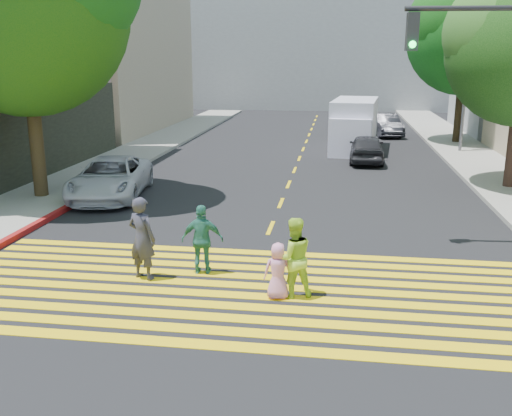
% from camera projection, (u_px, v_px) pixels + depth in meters
% --- Properties ---
extents(ground, '(120.00, 120.00, 0.00)m').
position_uv_depth(ground, '(234.00, 316.00, 11.13)').
color(ground, black).
extents(sidewalk_left, '(3.00, 40.00, 0.15)m').
position_uv_depth(sidewalk_left, '(159.00, 142.00, 33.33)').
color(sidewalk_left, gray).
rests_on(sidewalk_left, ground).
extents(sidewalk_right, '(3.00, 60.00, 0.15)m').
position_uv_depth(sidewalk_right, '(494.00, 174.00, 24.27)').
color(sidewalk_right, gray).
rests_on(sidewalk_right, ground).
extents(curb_red, '(0.20, 8.00, 0.16)m').
position_uv_depth(curb_red, '(52.00, 216.00, 17.80)').
color(curb_red, maroon).
rests_on(curb_red, ground).
extents(crosswalk, '(13.40, 5.30, 0.01)m').
position_uv_depth(crosswalk, '(245.00, 290.00, 12.34)').
color(crosswalk, yellow).
rests_on(crosswalk, ground).
extents(lane_line, '(0.12, 34.40, 0.01)m').
position_uv_depth(lane_line, '(305.00, 145.00, 32.64)').
color(lane_line, yellow).
rests_on(lane_line, ground).
extents(building_left_tan, '(12.00, 16.00, 10.00)m').
position_uv_depth(building_left_tan, '(77.00, 55.00, 38.84)').
color(building_left_tan, tan).
rests_on(building_left_tan, ground).
extents(backdrop_block, '(30.00, 8.00, 12.00)m').
position_uv_depth(backdrop_block, '(322.00, 45.00, 55.49)').
color(backdrop_block, gray).
rests_on(backdrop_block, ground).
extents(tree_right_far, '(8.23, 8.07, 9.45)m').
position_uv_depth(tree_right_far, '(468.00, 29.00, 31.45)').
color(tree_right_far, black).
rests_on(tree_right_far, ground).
extents(pedestrian_man, '(0.82, 0.68, 1.92)m').
position_uv_depth(pedestrian_man, '(142.00, 238.00, 12.78)').
color(pedestrian_man, '#31303F').
rests_on(pedestrian_man, ground).
extents(pedestrian_woman, '(1.01, 0.91, 1.73)m').
position_uv_depth(pedestrian_woman, '(293.00, 257.00, 11.85)').
color(pedestrian_woman, '#B0E136').
rests_on(pedestrian_woman, ground).
extents(pedestrian_child, '(0.65, 0.48, 1.21)m').
position_uv_depth(pedestrian_child, '(278.00, 271.00, 11.81)').
color(pedestrian_child, pink).
rests_on(pedestrian_child, ground).
extents(pedestrian_extra, '(1.00, 0.50, 1.64)m').
position_uv_depth(pedestrian_extra, '(202.00, 240.00, 13.13)').
color(pedestrian_extra, '#2D7766').
rests_on(pedestrian_extra, ground).
extents(white_sedan, '(3.08, 5.35, 1.40)m').
position_uv_depth(white_sedan, '(111.00, 178.00, 20.41)').
color(white_sedan, silver).
rests_on(white_sedan, ground).
extents(dark_car_near, '(1.64, 3.98, 1.35)m').
position_uv_depth(dark_car_near, '(366.00, 148.00, 27.22)').
color(dark_car_near, black).
rests_on(dark_car_near, ground).
extents(silver_car, '(2.67, 5.20, 1.44)m').
position_uv_depth(silver_car, '(363.00, 117.00, 40.60)').
color(silver_car, '#A5A9B3').
rests_on(silver_car, ground).
extents(dark_car_parked, '(2.17, 4.41, 1.39)m').
position_uv_depth(dark_car_parked, '(385.00, 125.00, 36.40)').
color(dark_car_parked, black).
rests_on(dark_car_parked, ground).
extents(white_van, '(2.70, 5.93, 2.71)m').
position_uv_depth(white_van, '(354.00, 127.00, 30.43)').
color(white_van, silver).
rests_on(white_van, ground).
extents(street_lamp, '(1.92, 0.51, 8.49)m').
position_uv_depth(street_lamp, '(465.00, 57.00, 28.59)').
color(street_lamp, '#5B5C63').
rests_on(street_lamp, ground).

